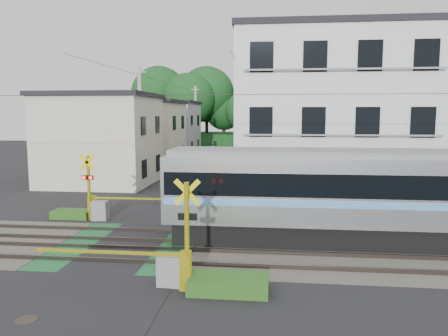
# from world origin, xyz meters

# --- Properties ---
(ground) EXTENTS (120.00, 120.00, 0.00)m
(ground) POSITION_xyz_m (0.00, 0.00, 0.00)
(ground) COLOR black
(track_bed) EXTENTS (120.00, 120.00, 0.14)m
(track_bed) POSITION_xyz_m (0.00, 0.00, 0.04)
(track_bed) COLOR #47423A
(track_bed) RESTS_ON ground
(commuter_train) EXTENTS (17.11, 2.70, 3.55)m
(commuter_train) POSITION_xyz_m (9.88, 1.20, 1.88)
(commuter_train) COLOR black
(commuter_train) RESTS_ON ground
(crossing_signal_near) EXTENTS (4.74, 0.65, 3.09)m
(crossing_signal_near) POSITION_xyz_m (2.59, -3.65, 0.71)
(crossing_signal_near) COLOR yellow
(crossing_signal_near) RESTS_ON ground
(crossing_signal_far) EXTENTS (4.74, 0.65, 3.09)m
(crossing_signal_far) POSITION_xyz_m (-2.59, 3.65, 0.71)
(crossing_signal_far) COLOR yellow
(crossing_signal_far) RESTS_ON ground
(apartment_block) EXTENTS (10.20, 8.36, 9.30)m
(apartment_block) POSITION_xyz_m (8.50, 9.49, 4.66)
(apartment_block) COLOR silver
(apartment_block) RESTS_ON ground
(houses_row) EXTENTS (22.07, 31.35, 6.80)m
(houses_row) POSITION_xyz_m (0.25, 25.92, 3.24)
(houses_row) COLOR beige
(houses_row) RESTS_ON ground
(tree_hill) EXTENTS (40.00, 12.55, 11.96)m
(tree_hill) POSITION_xyz_m (-0.67, 49.24, 5.91)
(tree_hill) COLOR #17451B
(tree_hill) RESTS_ON ground
(catenary) EXTENTS (60.00, 5.04, 7.00)m
(catenary) POSITION_xyz_m (6.00, 0.03, 3.70)
(catenary) COLOR #2D2D33
(catenary) RESTS_ON ground
(utility_poles) EXTENTS (7.90, 42.00, 8.00)m
(utility_poles) POSITION_xyz_m (-1.05, 23.01, 4.08)
(utility_poles) COLOR #A5A5A0
(utility_poles) RESTS_ON ground
(pedestrian) EXTENTS (0.71, 0.49, 1.87)m
(pedestrian) POSITION_xyz_m (-1.05, 31.20, 0.94)
(pedestrian) COLOR #272D31
(pedestrian) RESTS_ON ground
(manhole_cover) EXTENTS (0.52, 0.52, 0.02)m
(manhole_cover) POSITION_xyz_m (-0.42, -6.08, 0.01)
(manhole_cover) COLOR #2D261E
(manhole_cover) RESTS_ON ground
(weed_patches) EXTENTS (10.25, 8.80, 0.40)m
(weed_patches) POSITION_xyz_m (1.76, -0.09, 0.18)
(weed_patches) COLOR #2D5E1E
(weed_patches) RESTS_ON ground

